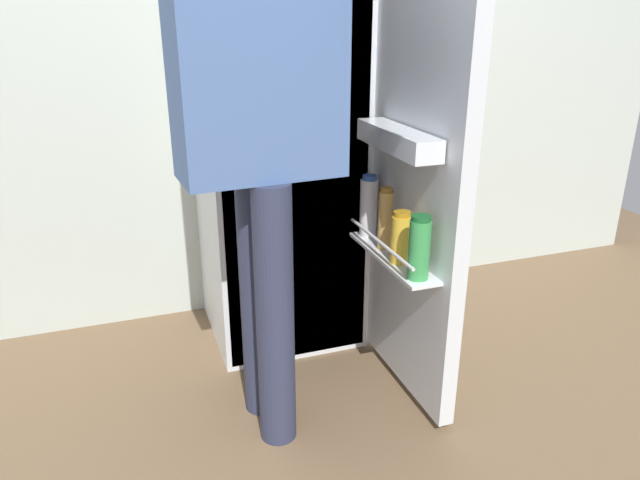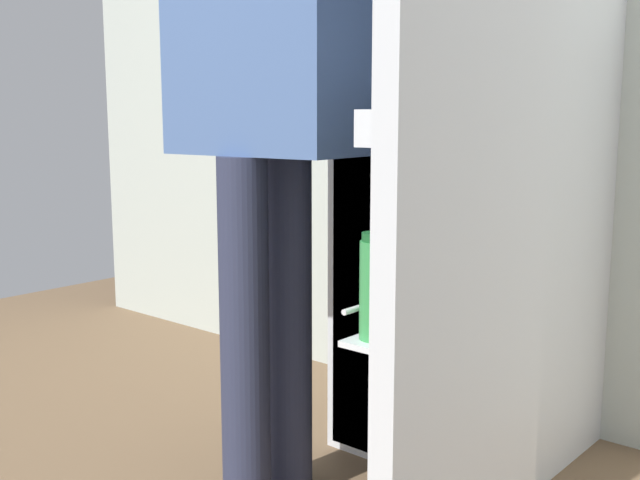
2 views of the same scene
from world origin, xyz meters
name	(u,v)px [view 1 (image 1 of 2)]	position (x,y,z in m)	size (l,w,h in m)	color
ground_plane	(320,393)	(0.00, 0.00, 0.00)	(5.61, 5.61, 0.00)	brown
kitchen_wall	(252,31)	(0.00, 0.87, 1.25)	(4.40, 0.10, 2.51)	beige
refrigerator	(287,129)	(0.03, 0.48, 0.90)	(0.66, 1.17, 1.81)	silver
person	(262,109)	(-0.20, -0.08, 1.07)	(0.62, 0.78, 1.76)	#2D334C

